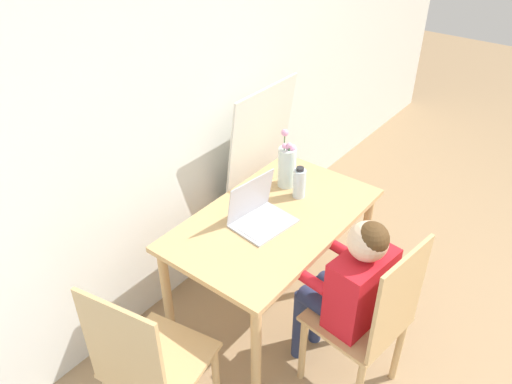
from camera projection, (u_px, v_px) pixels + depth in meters
wall_back at (213, 78)px, 2.80m from camera, size 6.40×0.05×2.50m
dining_table at (274, 230)px, 2.69m from camera, size 1.18×0.69×0.70m
chair_occupied at (370, 320)px, 2.32m from camera, size 0.45×0.45×0.96m
chair_spare at (149, 366)px, 2.11m from camera, size 0.47×0.47×0.96m
person_seated at (351, 283)px, 2.30m from camera, size 0.38×0.46×1.02m
laptop at (258, 212)px, 2.57m from camera, size 0.33×0.27×0.24m
flower_vase at (287, 165)px, 2.82m from camera, size 0.10×0.10×0.35m
water_bottle at (299, 183)px, 2.74m from camera, size 0.07×0.07×0.19m
cardboard_panel at (256, 170)px, 3.24m from camera, size 0.59×0.18×1.18m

